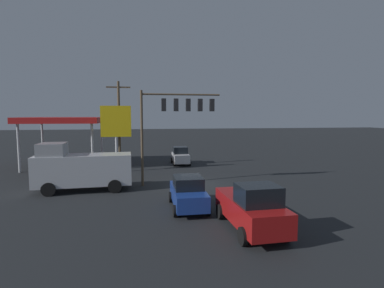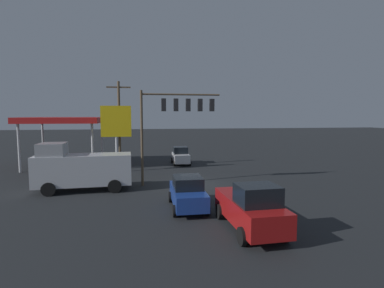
{
  "view_description": "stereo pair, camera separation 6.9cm",
  "coord_description": "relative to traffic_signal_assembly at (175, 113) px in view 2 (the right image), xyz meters",
  "views": [
    {
      "loc": [
        4.21,
        23.29,
        5.56
      ],
      "look_at": [
        0.0,
        -2.0,
        3.1
      ],
      "focal_mm": 28.0,
      "sensor_mm": 36.0,
      "label": 1
    },
    {
      "loc": [
        4.14,
        23.31,
        5.56
      ],
      "look_at": [
        0.0,
        -2.0,
        3.1
      ],
      "focal_mm": 28.0,
      "sensor_mm": 36.0,
      "label": 2
    }
  ],
  "objects": [
    {
      "name": "traffic_signal_assembly",
      "position": [
        0.0,
        0.0,
        0.0
      ],
      "size": [
        6.31,
        0.43,
        7.49
      ],
      "color": "brown",
      "rests_on": "ground"
    },
    {
      "name": "utility_pole",
      "position": [
        4.89,
        -7.95,
        -0.96
      ],
      "size": [
        2.4,
        0.26,
        9.01
      ],
      "color": "brown",
      "rests_on": "ground"
    },
    {
      "name": "pickup_parked",
      "position": [
        -2.59,
        10.28,
        -4.63
      ],
      "size": [
        2.41,
        5.27,
        2.4
      ],
      "rotation": [
        0.0,
        0.0,
        1.61
      ],
      "color": "maroon",
      "rests_on": "ground"
    },
    {
      "name": "delivery_truck",
      "position": [
        7.02,
        0.96,
        -4.05
      ],
      "size": [
        6.91,
        2.82,
        3.58
      ],
      "rotation": [
        0.0,
        0.0,
        0.05
      ],
      "color": "silver",
      "rests_on": "ground"
    },
    {
      "name": "gas_station_canopy",
      "position": [
        10.97,
        -11.05,
        -0.77
      ],
      "size": [
        8.07,
        8.34,
        5.35
      ],
      "color": "red",
      "rests_on": "ground"
    },
    {
      "name": "ground_plane",
      "position": [
        -1.66,
        0.38,
        -5.74
      ],
      "size": [
        200.0,
        200.0,
        0.0
      ],
      "primitive_type": "plane",
      "color": "black"
    },
    {
      "name": "hatchback_crossing",
      "position": [
        -1.7,
        -9.87,
        -4.79
      ],
      "size": [
        1.98,
        3.81,
        1.97
      ],
      "rotation": [
        0.0,
        0.0,
        1.56
      ],
      "color": "silver",
      "rests_on": "ground"
    },
    {
      "name": "sedan_far",
      "position": [
        -0.09,
        6.35,
        -4.79
      ],
      "size": [
        2.09,
        4.41,
        1.93
      ],
      "rotation": [
        0.0,
        0.0,
        1.56
      ],
      "color": "navy",
      "rests_on": "ground"
    },
    {
      "name": "price_sign",
      "position": [
        5.06,
        -6.15,
        -1.02
      ],
      "size": [
        2.89,
        0.27,
        6.48
      ],
      "color": "silver",
      "rests_on": "ground"
    }
  ]
}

